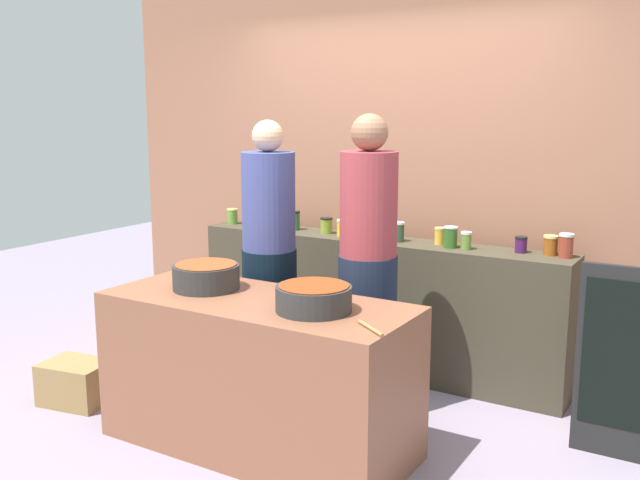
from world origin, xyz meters
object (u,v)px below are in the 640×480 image
object	(u,v)px
preserve_jar_6	(372,228)
cooking_pot_center	(314,298)
preserve_jar_8	(399,232)
cook_with_tongs	(270,276)
preserve_jar_3	(295,220)
preserve_jar_7	(382,232)
preserve_jar_0	(232,216)
preserve_jar_14	(566,246)
preserve_jar_13	(551,245)
preserve_jar_4	(326,225)
cook_in_cap	(368,282)
chalkboard_sign	(620,363)
preserve_jar_11	(466,240)
wooden_spoon	(370,328)
preserve_jar_5	(341,228)
preserve_jar_12	(521,244)
bread_crate	(77,382)
cooking_pot_left	(206,277)
preserve_jar_10	(450,237)
preserve_jar_9	(440,236)
preserve_jar_1	(250,218)
preserve_jar_2	(278,222)

from	to	relation	value
preserve_jar_6	cooking_pot_center	bearing A→B (deg)	-73.70
preserve_jar_8	cook_with_tongs	world-z (taller)	cook_with_tongs
preserve_jar_3	preserve_jar_8	xyz separation A→B (m)	(0.85, -0.02, -0.00)
preserve_jar_7	cook_with_tongs	xyz separation A→B (m)	(-0.39, -0.77, -0.20)
preserve_jar_0	preserve_jar_7	distance (m)	1.32
preserve_jar_6	preserve_jar_14	world-z (taller)	preserve_jar_14
preserve_jar_6	preserve_jar_13	size ratio (longest dim) A/B	1.01
preserve_jar_4	preserve_jar_14	world-z (taller)	preserve_jar_14
cook_in_cap	chalkboard_sign	size ratio (longest dim) A/B	1.73
preserve_jar_3	preserve_jar_11	world-z (taller)	preserve_jar_3
preserve_jar_8	preserve_jar_11	distance (m)	0.48
preserve_jar_4	cooking_pot_center	xyz separation A→B (m)	(0.78, -1.43, -0.09)
wooden_spoon	chalkboard_sign	xyz separation A→B (m)	(0.94, 1.03, -0.32)
preserve_jar_5	preserve_jar_12	bearing A→B (deg)	3.91
bread_crate	preserve_jar_12	bearing A→B (deg)	34.18
preserve_jar_6	cooking_pot_left	xyz separation A→B (m)	(-0.31, -1.42, -0.09)
preserve_jar_10	preserve_jar_11	bearing A→B (deg)	0.50
preserve_jar_8	preserve_jar_11	xyz separation A→B (m)	(0.48, -0.02, -0.01)
preserve_jar_5	preserve_jar_11	distance (m)	0.91
preserve_jar_11	wooden_spoon	world-z (taller)	preserve_jar_11
preserve_jar_7	cooking_pot_center	distance (m)	1.40
chalkboard_sign	cooking_pot_center	bearing A→B (deg)	-145.60
preserve_jar_4	preserve_jar_7	xyz separation A→B (m)	(0.48, -0.07, 0.01)
preserve_jar_13	cooking_pot_left	xyz separation A→B (m)	(-1.54, -1.44, -0.09)
preserve_jar_11	preserve_jar_9	bearing A→B (deg)	161.74
preserve_jar_10	preserve_jar_13	world-z (taller)	preserve_jar_10
preserve_jar_11	chalkboard_sign	xyz separation A→B (m)	(1.03, -0.50, -0.47)
preserve_jar_7	preserve_jar_13	bearing A→B (deg)	6.92
preserve_jar_0	preserve_jar_11	size ratio (longest dim) A/B	1.03
preserve_jar_10	cooking_pot_left	world-z (taller)	preserve_jar_10
preserve_jar_11	preserve_jar_1	bearing A→B (deg)	178.41
cooking_pot_center	preserve_jar_7	bearing A→B (deg)	102.23
preserve_jar_7	preserve_jar_10	distance (m)	0.48
preserve_jar_10	preserve_jar_0	bearing A→B (deg)	179.28
preserve_jar_9	chalkboard_sign	distance (m)	1.44
preserve_jar_0	preserve_jar_8	size ratio (longest dim) A/B	0.89
cooking_pot_left	cooking_pot_center	xyz separation A→B (m)	(0.74, -0.06, -0.00)
preserve_jar_0	preserve_jar_10	bearing A→B (deg)	-0.72
preserve_jar_3	cook_in_cap	bearing A→B (deg)	-36.93
preserve_jar_1	preserve_jar_11	xyz separation A→B (m)	(1.76, -0.05, 0.00)
preserve_jar_1	cooking_pot_left	bearing A→B (deg)	-62.37
preserve_jar_1	wooden_spoon	distance (m)	2.44
bread_crate	chalkboard_sign	size ratio (longest dim) A/B	0.39
preserve_jar_4	cook_in_cap	xyz separation A→B (m)	(0.72, -0.74, -0.17)
preserve_jar_2	preserve_jar_7	xyz separation A→B (m)	(0.86, -0.02, 0.01)
preserve_jar_8	preserve_jar_9	distance (m)	0.28
cooking_pot_left	preserve_jar_1	bearing A→B (deg)	117.63
preserve_jar_4	preserve_jar_12	xyz separation A→B (m)	(1.39, 0.04, -0.01)
preserve_jar_6	preserve_jar_7	world-z (taller)	preserve_jar_7
preserve_jar_8	preserve_jar_13	world-z (taller)	preserve_jar_8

